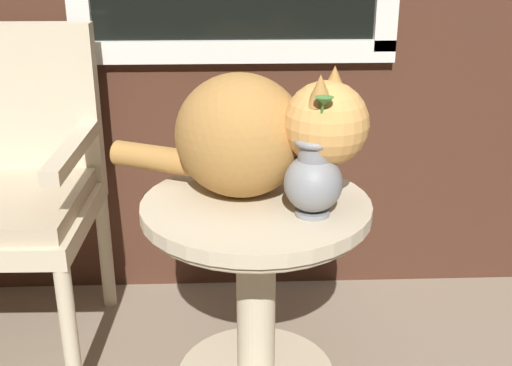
% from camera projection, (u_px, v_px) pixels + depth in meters
% --- Properties ---
extents(wicker_side_table, '(0.59, 0.59, 0.56)m').
position_uv_depth(wicker_side_table, '(256.00, 260.00, 1.70)').
color(wicker_side_table, beige).
rests_on(wicker_side_table, ground_plane).
extents(cat, '(0.67, 0.43, 0.34)m').
position_uv_depth(cat, '(255.00, 133.00, 1.61)').
color(cat, '#AD7A3D').
rests_on(cat, wicker_side_table).
extents(pewter_vase_with_ivy, '(0.14, 0.14, 0.30)m').
position_uv_depth(pewter_vase_with_ivy, '(314.00, 178.00, 1.52)').
color(pewter_vase_with_ivy, gray).
rests_on(pewter_vase_with_ivy, wicker_side_table).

